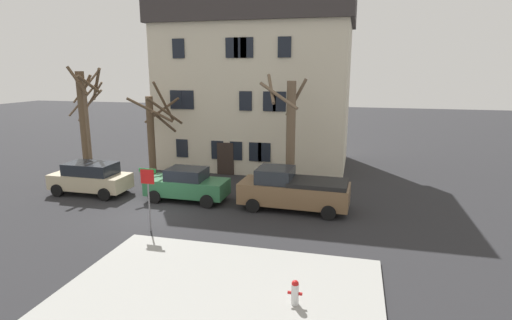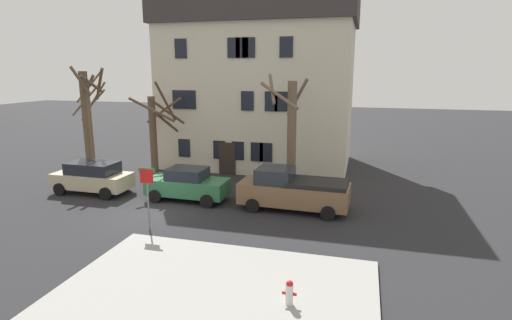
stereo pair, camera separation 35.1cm
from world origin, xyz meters
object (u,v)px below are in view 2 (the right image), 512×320
at_px(tree_bare_mid, 90,123).
at_px(bicycle_leaning, 104,176).
at_px(tree_bare_near, 88,119).
at_px(tree_bare_end, 290,132).
at_px(fire_hydrant, 289,292).
at_px(street_sign_pole, 147,187).
at_px(car_green_sedan, 188,184).
at_px(tree_bare_far, 156,131).
at_px(pickup_truck_brown, 293,190).
at_px(building_main, 259,82).
at_px(car_beige_wagon, 93,177).

relative_size(tree_bare_mid, bicycle_leaning, 3.93).
distance_m(tree_bare_near, tree_bare_end, 12.94).
xyz_separation_m(tree_bare_mid, fire_hydrant, (14.96, -11.54, -2.90)).
bearing_deg(fire_hydrant, tree_bare_near, 142.74).
xyz_separation_m(tree_bare_near, fire_hydrant, (15.00, -11.41, -3.13)).
height_order(fire_hydrant, street_sign_pole, street_sign_pole).
height_order(car_green_sedan, bicycle_leaning, car_green_sedan).
relative_size(tree_bare_near, car_green_sedan, 1.63).
relative_size(tree_bare_far, car_green_sedan, 1.42).
bearing_deg(tree_bare_end, street_sign_pole, -123.67).
bearing_deg(pickup_truck_brown, bicycle_leaning, 171.28).
relative_size(building_main, tree_bare_far, 2.18).
bearing_deg(tree_bare_mid, building_main, 33.43).
bearing_deg(street_sign_pole, bicycle_leaning, 137.04).
xyz_separation_m(tree_bare_end, fire_hydrant, (2.07, -11.30, -2.87)).
bearing_deg(building_main, street_sign_pole, -95.48).
bearing_deg(fire_hydrant, car_beige_wagon, 146.87).
bearing_deg(bicycle_leaning, tree_bare_end, 5.64).
distance_m(tree_bare_end, car_green_sedan, 6.20).
height_order(tree_bare_near, street_sign_pole, tree_bare_near).
bearing_deg(car_green_sedan, street_sign_pole, -88.34).
bearing_deg(fire_hydrant, bicycle_leaning, 142.48).
bearing_deg(building_main, tree_bare_near, -146.15).
distance_m(building_main, bicycle_leaning, 12.16).
distance_m(tree_bare_near, car_green_sedan, 9.06).
height_order(building_main, street_sign_pole, building_main).
relative_size(tree_bare_far, tree_bare_end, 0.93).
height_order(car_beige_wagon, car_green_sedan, car_beige_wagon).
distance_m(car_green_sedan, street_sign_pole, 4.34).
xyz_separation_m(car_beige_wagon, fire_hydrant, (12.52, -8.17, -0.40)).
relative_size(building_main, tree_bare_end, 2.03).
bearing_deg(car_green_sedan, car_beige_wagon, -177.88).
xyz_separation_m(tree_bare_near, car_green_sedan, (8.07, -3.03, -2.78)).
xyz_separation_m(building_main, car_beige_wagon, (-7.02, -9.61, -4.93)).
distance_m(building_main, tree_bare_end, 7.75).
distance_m(tree_bare_near, street_sign_pole, 11.07).
bearing_deg(tree_bare_near, tree_bare_far, 8.93).
height_order(tree_bare_end, fire_hydrant, tree_bare_end).
distance_m(tree_bare_near, pickup_truck_brown, 14.22).
bearing_deg(car_beige_wagon, car_green_sedan, 2.12).
distance_m(tree_bare_mid, street_sign_pole, 11.09).
xyz_separation_m(building_main, street_sign_pole, (-1.30, -13.61, -3.93)).
bearing_deg(tree_bare_mid, bicycle_leaning, -38.48).
height_order(tree_bare_far, fire_hydrant, tree_bare_far).
bearing_deg(tree_bare_far, tree_bare_end, -5.29).
relative_size(pickup_truck_brown, bicycle_leaning, 3.08).
xyz_separation_m(car_green_sedan, pickup_truck_brown, (5.56, -0.02, 0.12)).
bearing_deg(street_sign_pole, tree_bare_mid, 137.93).
distance_m(tree_bare_mid, fire_hydrant, 19.12).
relative_size(tree_bare_far, pickup_truck_brown, 1.13).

